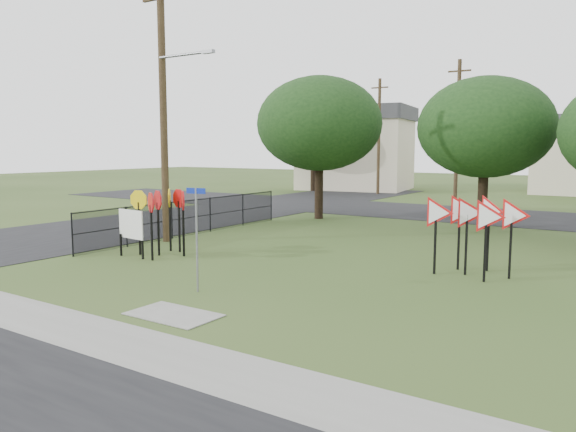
% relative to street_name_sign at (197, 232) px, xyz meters
% --- Properties ---
extents(ground, '(140.00, 140.00, 0.00)m').
position_rel_street_name_sign_xyz_m(ground, '(0.94, 0.61, -1.54)').
color(ground, '#2D451A').
extents(sidewalk, '(30.00, 1.60, 0.02)m').
position_rel_street_name_sign_xyz_m(sidewalk, '(0.94, -3.59, -1.53)').
color(sidewalk, gray).
rests_on(sidewalk, ground).
extents(planting_strip, '(30.00, 0.80, 0.02)m').
position_rel_street_name_sign_xyz_m(planting_strip, '(0.94, -4.79, -1.53)').
color(planting_strip, '#2D451A').
rests_on(planting_strip, ground).
extents(street_left, '(8.00, 50.00, 0.02)m').
position_rel_street_name_sign_xyz_m(street_left, '(-11.06, 10.61, -1.53)').
color(street_left, black).
rests_on(street_left, ground).
extents(street_far, '(60.00, 8.00, 0.02)m').
position_rel_street_name_sign_xyz_m(street_far, '(0.94, 20.61, -1.53)').
color(street_far, black).
rests_on(street_far, ground).
extents(curb_pad, '(2.00, 1.20, 0.02)m').
position_rel_street_name_sign_xyz_m(curb_pad, '(0.94, -1.79, -1.53)').
color(curb_pad, gray).
rests_on(curb_pad, ground).
extents(street_name_sign, '(0.54, 0.11, 2.64)m').
position_rel_street_name_sign_xyz_m(street_name_sign, '(0.00, 0.00, 0.00)').
color(street_name_sign, gray).
rests_on(street_name_sign, ground).
extents(stop_sign_cluster, '(2.06, 1.99, 2.23)m').
position_rel_street_name_sign_xyz_m(stop_sign_cluster, '(-4.37, 3.07, 0.14)').
color(stop_sign_cluster, black).
rests_on(stop_sign_cluster, ground).
extents(yield_sign_cluster, '(2.95, 1.71, 2.30)m').
position_rel_street_name_sign_xyz_m(yield_sign_cluster, '(5.26, 5.82, 0.16)').
color(yield_sign_cluster, black).
rests_on(yield_sign_cluster, ground).
extents(info_board, '(1.28, 0.18, 1.60)m').
position_rel_street_name_sign_xyz_m(info_board, '(-4.94, 2.14, -0.48)').
color(info_board, black).
rests_on(info_board, ground).
extents(utility_pole_main, '(3.55, 0.33, 10.00)m').
position_rel_street_name_sign_xyz_m(utility_pole_main, '(-6.30, 5.11, 3.67)').
color(utility_pole_main, '#463520').
rests_on(utility_pole_main, ground).
extents(far_pole_a, '(1.40, 0.24, 9.00)m').
position_rel_street_name_sign_xyz_m(far_pole_a, '(-1.06, 24.61, 3.06)').
color(far_pole_a, '#463520').
rests_on(far_pole_a, ground).
extents(far_pole_c, '(1.40, 0.24, 9.00)m').
position_rel_street_name_sign_xyz_m(far_pole_c, '(-9.06, 30.61, 3.06)').
color(far_pole_c, '#463520').
rests_on(far_pole_c, ground).
extents(fence_run, '(0.05, 11.55, 1.50)m').
position_rel_street_name_sign_xyz_m(fence_run, '(-6.66, 6.86, -0.75)').
color(fence_run, black).
rests_on(fence_run, ground).
extents(house_left, '(10.58, 8.88, 7.20)m').
position_rel_street_name_sign_xyz_m(house_left, '(-13.06, 34.61, 2.11)').
color(house_left, beige).
rests_on(house_left, ground).
extents(tree_near_left, '(6.40, 6.40, 7.27)m').
position_rel_street_name_sign_xyz_m(tree_near_left, '(-5.06, 14.61, 3.32)').
color(tree_near_left, black).
rests_on(tree_near_left, ground).
extents(tree_near_mid, '(6.00, 6.00, 6.80)m').
position_rel_street_name_sign_xyz_m(tree_near_mid, '(2.94, 15.61, 3.00)').
color(tree_near_mid, black).
rests_on(tree_near_mid, ground).
extents(tree_far_left, '(6.80, 6.80, 7.73)m').
position_rel_street_name_sign_xyz_m(tree_far_left, '(-15.06, 30.61, 3.63)').
color(tree_far_left, black).
rests_on(tree_far_left, ground).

